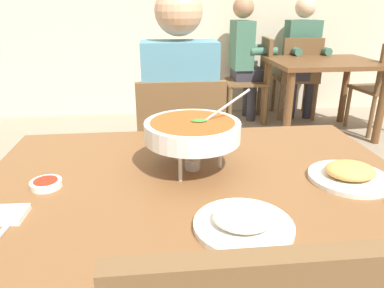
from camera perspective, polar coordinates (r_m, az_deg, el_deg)
dining_table_main at (r=1.17m, az=0.77°, el=-9.58°), size 1.31×0.90×0.73m
chair_diner_main at (r=1.88m, az=-1.86°, el=-1.25°), size 0.44×0.44×0.90m
diner_main at (r=1.84m, az=-2.02°, el=5.96°), size 0.40×0.45×1.31m
curry_bowl at (r=1.13m, az=0.09°, el=2.01°), size 0.33×0.30×0.26m
rice_plate at (r=0.88m, az=8.17°, el=-11.98°), size 0.24×0.24×0.06m
appetizer_plate at (r=1.19m, az=23.63°, el=-4.39°), size 0.24×0.24×0.06m
sauce_dish at (r=1.14m, az=-22.06°, el=-5.81°), size 0.09×0.09×0.02m
napkin_folded at (r=1.03m, az=-27.96°, el=-9.87°), size 0.12×0.09×0.02m
spoon_utensil at (r=0.99m, az=-27.29°, el=-11.59°), size 0.03×0.17×0.01m
dining_table_far at (r=3.76m, az=19.91°, el=10.38°), size 1.00×0.80×0.73m
chair_bg_left at (r=4.05m, az=9.97°, el=10.69°), size 0.48×0.48×0.90m
chair_bg_middle at (r=4.24m, az=16.41°, el=10.61°), size 0.48×0.48×0.90m
patron_bg_left at (r=4.07m, az=8.35°, el=14.19°), size 0.45×0.40×1.31m
patron_bg_middle at (r=4.28m, az=17.03°, el=13.86°), size 0.40×0.45×1.31m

